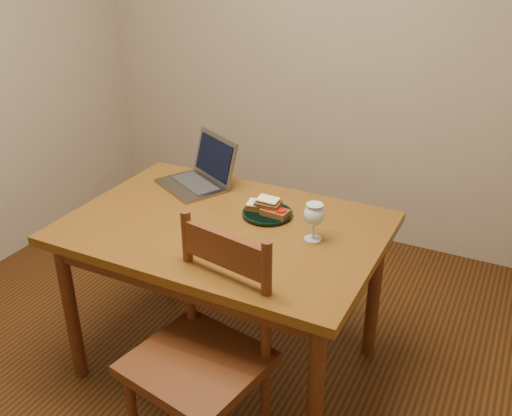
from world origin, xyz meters
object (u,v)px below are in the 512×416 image
at_px(table, 225,242).
at_px(plate, 267,214).
at_px(chair, 201,347).
at_px(laptop, 202,172).
at_px(milk_glass, 314,222).

bearing_deg(table, plate, 49.05).
height_order(table, plate, plate).
relative_size(table, chair, 2.54).
distance_m(plate, laptop, 0.46).
xyz_separation_m(milk_glass, laptop, (-0.68, 0.27, -0.02)).
relative_size(table, plate, 5.98).
bearing_deg(plate, chair, -86.02).
relative_size(plate, laptop, 0.53).
relative_size(chair, plate, 2.36).
bearing_deg(chair, table, 119.83).
distance_m(table, laptop, 0.45).
relative_size(table, laptop, 3.15).
bearing_deg(laptop, table, -18.17).
height_order(table, chair, chair).
height_order(table, laptop, laptop).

